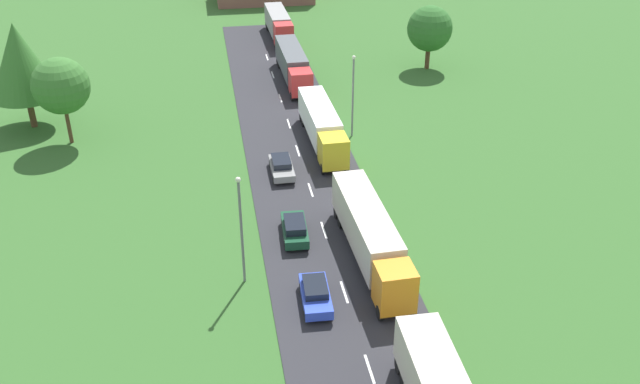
# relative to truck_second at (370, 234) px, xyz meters

# --- Properties ---
(road) EXTENTS (10.00, 140.00, 0.06)m
(road) POSITION_rel_truck_second_xyz_m (-2.57, -8.51, -2.15)
(road) COLOR #2B2B30
(road) RESTS_ON ground
(truck_second) EXTENTS (2.89, 14.15, 3.68)m
(truck_second) POSITION_rel_truck_second_xyz_m (0.00, 0.00, 0.00)
(truck_second) COLOR orange
(truck_second) RESTS_ON road
(truck_third) EXTENTS (2.68, 13.31, 3.49)m
(truck_third) POSITION_rel_truck_second_xyz_m (-0.03, 19.65, -0.10)
(truck_third) COLOR yellow
(truck_third) RESTS_ON road
(truck_fourth) EXTENTS (2.65, 13.69, 3.57)m
(truck_fourth) POSITION_rel_truck_second_xyz_m (-0.35, 37.60, -0.07)
(truck_fourth) COLOR red
(truck_fourth) RESTS_ON road
(truck_fifth) EXTENTS (2.68, 12.25, 3.54)m
(truck_fifth) POSITION_rel_truck_second_xyz_m (-0.02, 54.53, -0.07)
(truck_fifth) COLOR red
(truck_fifth) RESTS_ON road
(car_third) EXTENTS (2.01, 4.37, 1.50)m
(car_third) POSITION_rel_truck_second_xyz_m (-4.69, -4.43, -1.33)
(car_third) COLOR blue
(car_third) RESTS_ON road
(car_fourth) EXTENTS (2.03, 4.58, 1.58)m
(car_fourth) POSITION_rel_truck_second_xyz_m (-4.94, 3.66, -1.30)
(car_fourth) COLOR #19472D
(car_fourth) RESTS_ON road
(car_fifth) EXTENTS (1.91, 4.55, 1.47)m
(car_fifth) POSITION_rel_truck_second_xyz_m (-4.64, 14.09, -1.35)
(car_fifth) COLOR gray
(car_fifth) RESTS_ON road
(lamppost_second) EXTENTS (0.36, 0.36, 8.20)m
(lamppost_second) POSITION_rel_truck_second_xyz_m (-9.12, -1.06, 2.39)
(lamppost_second) COLOR slate
(lamppost_second) RESTS_ON ground
(lamppost_third) EXTENTS (0.36, 0.36, 8.27)m
(lamppost_third) POSITION_rel_truck_second_xyz_m (3.27, 21.12, 2.43)
(lamppost_third) COLOR slate
(lamppost_third) RESTS_ON ground
(tree_birch) EXTENTS (5.51, 5.51, 7.77)m
(tree_birch) POSITION_rel_truck_second_xyz_m (16.72, 39.10, 2.81)
(tree_birch) COLOR #513823
(tree_birch) RESTS_ON ground
(tree_pine) EXTENTS (5.37, 5.37, 8.54)m
(tree_pine) POSITION_rel_truck_second_xyz_m (-24.08, 24.27, 3.65)
(tree_pine) COLOR #513823
(tree_pine) RESTS_ON ground
(tree_elm) EXTENTS (6.74, 6.74, 10.73)m
(tree_elm) POSITION_rel_truck_second_xyz_m (-28.38, 28.91, 4.82)
(tree_elm) COLOR #513823
(tree_elm) RESTS_ON ground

